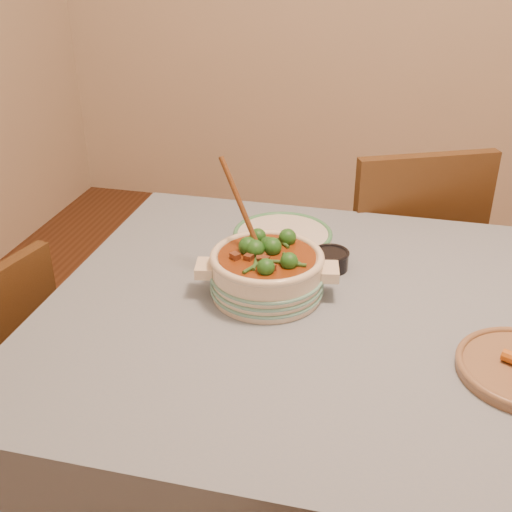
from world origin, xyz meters
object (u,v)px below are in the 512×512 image
at_px(dining_table, 426,357).
at_px(stew_casserole, 267,270).
at_px(chair_far, 401,259).
at_px(white_plate, 283,235).
at_px(condiment_bowl, 331,259).

bearing_deg(dining_table, stew_casserole, 175.38).
xyz_separation_m(dining_table, chair_far, (-0.07, 0.74, -0.15)).
bearing_deg(white_plate, stew_casserole, -85.86).
xyz_separation_m(dining_table, white_plate, (-0.38, 0.31, 0.10)).
bearing_deg(dining_table, white_plate, 140.74).
bearing_deg(chair_far, dining_table, 70.70).
height_order(stew_casserole, chair_far, stew_casserole).
bearing_deg(white_plate, condiment_bowl, -42.04).
relative_size(white_plate, condiment_bowl, 2.61).
bearing_deg(condiment_bowl, stew_casserole, -128.67).
bearing_deg(chair_far, stew_casserole, 42.67).
bearing_deg(condiment_bowl, chair_far, 72.61).
distance_m(stew_casserole, white_plate, 0.29).
relative_size(dining_table, stew_casserole, 5.18).
bearing_deg(chair_far, condiment_bowl, 48.06).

